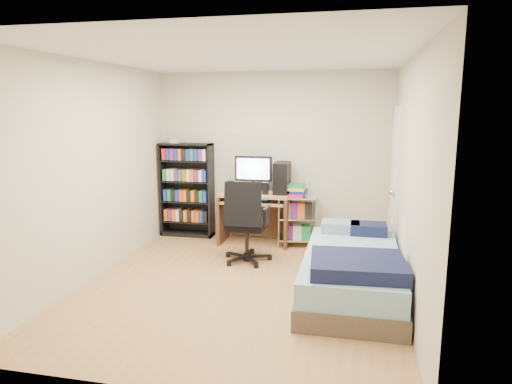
% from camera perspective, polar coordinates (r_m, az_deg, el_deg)
% --- Properties ---
extents(room, '(3.58, 4.08, 2.58)m').
position_cam_1_polar(room, '(4.91, -2.06, 2.02)').
color(room, '#A97F54').
rests_on(room, ground).
extents(media_shelf, '(0.81, 0.27, 1.50)m').
position_cam_1_polar(media_shelf, '(7.11, -8.64, 0.41)').
color(media_shelf, black).
rests_on(media_shelf, room).
extents(computer_desk, '(1.01, 0.59, 1.28)m').
position_cam_1_polar(computer_desk, '(6.66, 0.83, -0.62)').
color(computer_desk, '#9F7952').
rests_on(computer_desk, room).
extents(office_chair, '(0.64, 0.64, 1.08)m').
position_cam_1_polar(office_chair, '(5.90, -1.25, -5.56)').
color(office_chair, black).
rests_on(office_chair, room).
extents(wire_cart, '(0.61, 0.48, 0.89)m').
position_cam_1_polar(wire_cart, '(6.59, 5.21, -1.73)').
color(wire_cart, silver).
rests_on(wire_cart, room).
extents(bed, '(1.03, 2.05, 0.58)m').
position_cam_1_polar(bed, '(5.04, 11.92, -9.64)').
color(bed, brown).
rests_on(bed, room).
extents(door, '(0.12, 0.80, 2.00)m').
position_cam_1_polar(door, '(6.15, 16.97, 0.93)').
color(door, silver).
rests_on(door, room).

